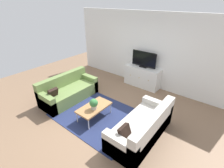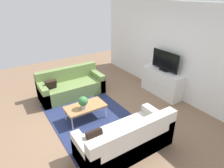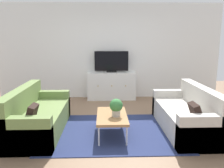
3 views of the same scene
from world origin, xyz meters
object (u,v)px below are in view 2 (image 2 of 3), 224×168
couch_left_side (71,86)px  potted_plant (83,102)px  coffee_table (85,107)px  tv_console (162,83)px  flat_screen_tv (165,61)px  couch_right_side (127,141)px

couch_left_side → potted_plant: 1.52m
coffee_table → tv_console: (0.07, 2.56, 0.04)m
couch_left_side → tv_console: (1.48, 2.37, 0.11)m
coffee_table → tv_console: tv_console is taller
couch_left_side → flat_screen_tv: (1.48, 2.39, 0.79)m
couch_left_side → flat_screen_tv: 2.92m
coffee_table → potted_plant: 0.23m
coffee_table → tv_console: size_ratio=0.72×
coffee_table → potted_plant: potted_plant is taller
couch_left_side → potted_plant: (1.48, -0.26, 0.27)m
flat_screen_tv → coffee_table: bearing=-91.7°
flat_screen_tv → tv_console: bearing=-90.0°
couch_right_side → tv_console: (-1.39, 2.37, 0.11)m
couch_right_side → potted_plant: couch_right_side is taller
potted_plant → tv_console: size_ratio=0.23×
couch_right_side → flat_screen_tv: bearing=120.1°
couch_left_side → potted_plant: couch_left_side is taller
coffee_table → flat_screen_tv: (0.07, 2.58, 0.72)m
couch_left_side → tv_console: 2.80m
tv_console → couch_left_side: bearing=-121.9°
couch_left_side → potted_plant: bearing=-9.9°
coffee_table → couch_left_side: bearing=172.7°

